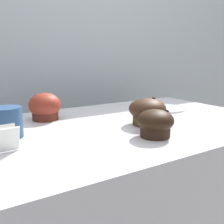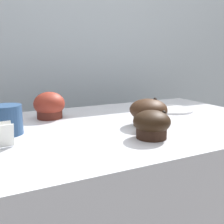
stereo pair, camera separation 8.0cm
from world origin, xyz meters
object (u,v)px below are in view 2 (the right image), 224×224
Objects in this scene: coffee_cup at (7,119)px; muffin_back_left at (152,124)px; muffin_back_right at (148,112)px; serving_plate at (172,109)px; muffin_front_center at (49,106)px.

muffin_back_left is at bearing -31.29° from coffee_cup.
muffin_back_right is 0.73× the size of serving_plate.
serving_plate is at bearing 42.69° from muffin_back_left.
coffee_cup is (-0.15, -0.14, -0.00)m from muffin_front_center.
serving_plate is at bearing -10.73° from muffin_front_center.
coffee_cup reaches higher than serving_plate.
muffin_front_center reaches higher than serving_plate.
coffee_cup is at bearing 148.71° from muffin_back_left.
muffin_back_right is at bearing 59.99° from muffin_back_left.
muffin_back_right is 0.96× the size of coffee_cup.
serving_plate is (0.28, 0.26, -0.03)m from muffin_back_left.
serving_plate is (0.62, 0.05, -0.04)m from coffee_cup.
muffin_front_center is 0.34m from muffin_back_right.
coffee_cup is 0.62m from serving_plate.
muffin_back_left is 0.84× the size of muffin_back_right.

